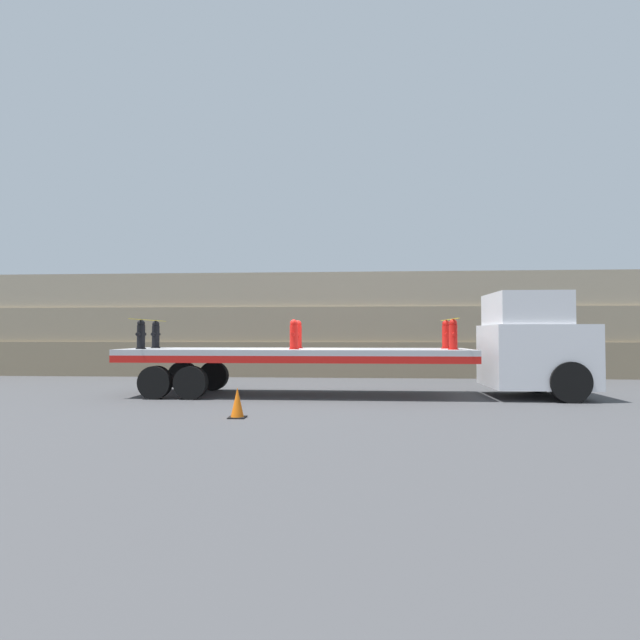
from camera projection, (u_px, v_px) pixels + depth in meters
name	position (u px, v px, depth m)	size (l,w,h in m)	color
ground_plane	(296.00, 395.00, 14.78)	(120.00, 120.00, 0.00)	#474749
rock_cliff	(315.00, 325.00, 22.43)	(60.00, 3.30, 4.45)	#84755B
truck_cab	(537.00, 345.00, 14.35)	(2.73, 2.58, 3.00)	silver
flatbed_trailer	(275.00, 357.00, 14.85)	(10.21, 2.57, 1.38)	#B2B2B7
fire_hydrant_black_near_0	(141.00, 335.00, 14.59)	(0.29, 0.53, 0.86)	black
fire_hydrant_black_far_0	(156.00, 335.00, 15.67)	(0.29, 0.53, 0.86)	black
fire_hydrant_red_near_1	(294.00, 335.00, 14.29)	(0.29, 0.53, 0.86)	red
fire_hydrant_red_far_1	(298.00, 335.00, 15.37)	(0.29, 0.53, 0.86)	red
fire_hydrant_red_near_2	(453.00, 335.00, 13.99)	(0.29, 0.53, 0.86)	red
fire_hydrant_red_far_2	(446.00, 335.00, 15.07)	(0.29, 0.53, 0.86)	red
cargo_strap_rear	(149.00, 320.00, 15.15)	(0.05, 2.67, 0.01)	yellow
cargo_strap_middle	(449.00, 319.00, 14.54)	(0.05, 2.67, 0.01)	yellow
traffic_cone	(237.00, 403.00, 10.79)	(0.37, 0.37, 0.66)	black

